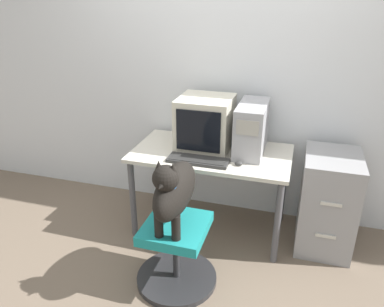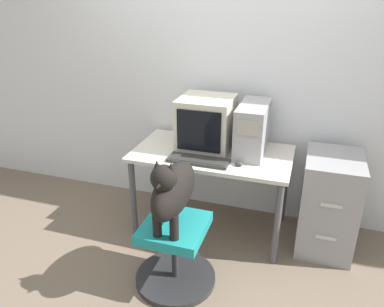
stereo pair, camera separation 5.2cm
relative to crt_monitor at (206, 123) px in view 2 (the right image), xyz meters
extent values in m
plane|color=#6B5B4C|center=(0.08, -0.44, -0.93)|extent=(12.00, 12.00, 0.00)
cube|color=silver|center=(0.08, 0.32, 0.37)|extent=(8.00, 0.05, 2.60)
cube|color=beige|center=(0.08, -0.09, -0.22)|extent=(1.26, 0.70, 0.03)
cylinder|color=#4C4C51|center=(-0.50, -0.39, -0.58)|extent=(0.05, 0.05, 0.69)
cylinder|color=#4C4C51|center=(0.66, -0.39, -0.58)|extent=(0.05, 0.05, 0.69)
cylinder|color=#4C4C51|center=(-0.50, 0.21, -0.58)|extent=(0.05, 0.05, 0.69)
cylinder|color=#4C4C51|center=(0.66, 0.21, -0.58)|extent=(0.05, 0.05, 0.69)
cube|color=beige|center=(0.00, 0.00, 0.00)|extent=(0.42, 0.41, 0.42)
cube|color=black|center=(0.00, -0.21, 0.00)|extent=(0.35, 0.01, 0.32)
cube|color=#99999E|center=(0.38, 0.00, -0.01)|extent=(0.22, 0.48, 0.40)
cube|color=#9E998E|center=(0.38, -0.24, 0.08)|extent=(0.16, 0.01, 0.11)
cube|color=#2D2D2D|center=(0.03, -0.31, -0.20)|extent=(0.47, 0.16, 0.02)
cube|color=#292928|center=(0.03, -0.31, -0.18)|extent=(0.43, 0.13, 0.00)
ellipsoid|color=#333333|center=(0.33, -0.28, -0.19)|extent=(0.06, 0.04, 0.03)
cylinder|color=#262628|center=(0.01, -0.80, -0.91)|extent=(0.57, 0.57, 0.04)
cylinder|color=#262628|center=(0.01, -0.80, -0.70)|extent=(0.05, 0.05, 0.37)
cube|color=teal|center=(0.01, -0.80, -0.48)|extent=(0.42, 0.45, 0.07)
ellipsoid|color=black|center=(0.01, -0.79, -0.19)|extent=(0.21, 0.59, 0.32)
cylinder|color=black|center=(-0.04, -0.95, -0.36)|extent=(0.06, 0.06, 0.17)
cylinder|color=black|center=(0.07, -0.95, -0.36)|extent=(0.06, 0.06, 0.17)
sphere|color=black|center=(0.01, -0.95, -0.02)|extent=(0.16, 0.16, 0.16)
cone|color=black|center=(0.01, -1.03, -0.04)|extent=(0.07, 0.08, 0.07)
cone|color=black|center=(-0.03, -0.94, 0.04)|extent=(0.06, 0.06, 0.07)
cone|color=black|center=(0.06, -0.94, 0.04)|extent=(0.06, 0.06, 0.07)
torus|color=blue|center=(0.01, -0.93, -0.09)|extent=(0.12, 0.12, 0.02)
cube|color=gray|center=(1.01, -0.04, -0.54)|extent=(0.42, 0.54, 0.78)
cube|color=beige|center=(1.01, -0.32, -0.40)|extent=(0.15, 0.01, 0.02)
cube|color=beige|center=(1.01, -0.32, -0.68)|extent=(0.15, 0.01, 0.02)
camera|label=1|loc=(0.72, -2.77, 1.00)|focal=35.00mm
camera|label=2|loc=(0.77, -2.76, 1.00)|focal=35.00mm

